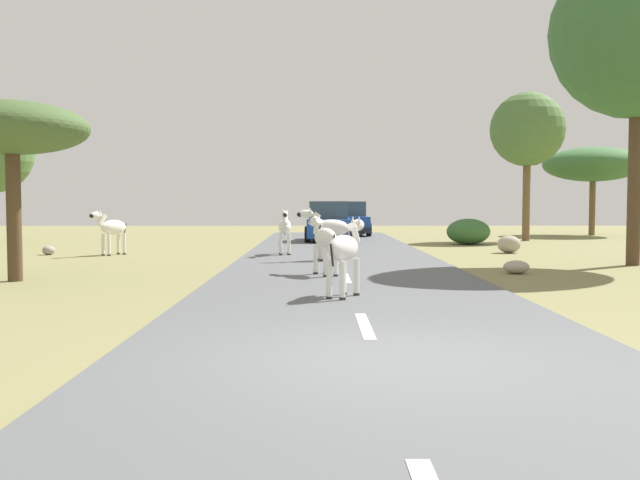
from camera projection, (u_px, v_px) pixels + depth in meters
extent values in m
plane|color=olive|center=(388.00, 363.00, 7.56)|extent=(90.00, 90.00, 0.00)
cube|color=#56595B|center=(377.00, 360.00, 7.56)|extent=(6.00, 64.00, 0.05)
cube|color=silver|center=(365.00, 325.00, 9.56)|extent=(0.16, 2.00, 0.01)
cube|color=silver|center=(346.00, 278.00, 15.55)|extent=(0.16, 2.00, 0.01)
cube|color=silver|center=(338.00, 257.00, 21.54)|extent=(0.16, 2.00, 0.01)
cube|color=silver|center=(333.00, 245.00, 27.53)|extent=(0.16, 2.00, 0.01)
cube|color=silver|center=(330.00, 238.00, 33.52)|extent=(0.16, 2.00, 0.01)
ellipsoid|color=silver|center=(285.00, 226.00, 22.73)|extent=(0.47, 1.05, 0.49)
cylinder|color=silver|center=(281.00, 244.00, 22.41)|extent=(0.11, 0.11, 0.70)
cylinder|color=#28231E|center=(281.00, 254.00, 22.43)|extent=(0.13, 0.13, 0.05)
cylinder|color=silver|center=(289.00, 244.00, 22.43)|extent=(0.11, 0.11, 0.70)
cylinder|color=#28231E|center=(289.00, 254.00, 22.45)|extent=(0.13, 0.13, 0.05)
cylinder|color=silver|center=(281.00, 243.00, 23.09)|extent=(0.11, 0.11, 0.70)
cylinder|color=#28231E|center=(281.00, 253.00, 23.10)|extent=(0.13, 0.13, 0.05)
cylinder|color=silver|center=(289.00, 243.00, 23.10)|extent=(0.11, 0.11, 0.70)
cylinder|color=#28231E|center=(289.00, 253.00, 23.12)|extent=(0.13, 0.13, 0.05)
cylinder|color=silver|center=(285.00, 219.00, 22.22)|extent=(0.21, 0.38, 0.41)
cube|color=black|center=(285.00, 216.00, 22.22)|extent=(0.06, 0.34, 0.29)
ellipsoid|color=silver|center=(285.00, 214.00, 21.97)|extent=(0.21, 0.46, 0.22)
ellipsoid|color=black|center=(285.00, 215.00, 21.79)|extent=(0.14, 0.16, 0.13)
cone|color=silver|center=(283.00, 211.00, 22.07)|extent=(0.09, 0.09, 0.13)
cone|color=silver|center=(287.00, 211.00, 22.08)|extent=(0.09, 0.09, 0.13)
cylinder|color=black|center=(285.00, 229.00, 23.25)|extent=(0.05, 0.15, 0.42)
ellipsoid|color=silver|center=(325.00, 238.00, 16.17)|extent=(0.72, 1.06, 0.46)
cylinder|color=silver|center=(325.00, 260.00, 16.54)|extent=(0.13, 0.13, 0.67)
cylinder|color=#28231E|center=(325.00, 273.00, 16.56)|extent=(0.15, 0.15, 0.04)
cylinder|color=silver|center=(316.00, 260.00, 16.45)|extent=(0.13, 0.13, 0.67)
cylinder|color=#28231E|center=(316.00, 273.00, 16.47)|extent=(0.15, 0.15, 0.04)
cylinder|color=silver|center=(336.00, 262.00, 15.94)|extent=(0.13, 0.13, 0.67)
cylinder|color=#28231E|center=(336.00, 275.00, 15.96)|extent=(0.15, 0.15, 0.04)
cylinder|color=silver|center=(326.00, 262.00, 15.85)|extent=(0.13, 0.13, 0.67)
cylinder|color=#28231E|center=(326.00, 276.00, 15.87)|extent=(0.15, 0.15, 0.04)
cylinder|color=silver|center=(318.00, 227.00, 16.59)|extent=(0.29, 0.39, 0.39)
cube|color=black|center=(318.00, 224.00, 16.59)|extent=(0.15, 0.32, 0.27)
ellipsoid|color=silver|center=(315.00, 221.00, 16.80)|extent=(0.32, 0.46, 0.21)
ellipsoid|color=black|center=(312.00, 221.00, 16.96)|extent=(0.17, 0.18, 0.13)
cone|color=silver|center=(319.00, 216.00, 16.72)|extent=(0.10, 0.10, 0.12)
cone|color=silver|center=(314.00, 216.00, 16.67)|extent=(0.10, 0.10, 0.12)
cylinder|color=black|center=(334.00, 243.00, 15.72)|extent=(0.08, 0.14, 0.40)
ellipsoid|color=silver|center=(114.00, 227.00, 23.03)|extent=(0.87, 1.11, 0.49)
cylinder|color=silver|center=(103.00, 245.00, 22.83)|extent=(0.14, 0.14, 0.71)
cylinder|color=#28231E|center=(103.00, 255.00, 22.85)|extent=(0.16, 0.16, 0.05)
cylinder|color=silver|center=(109.00, 245.00, 22.70)|extent=(0.14, 0.14, 0.71)
cylinder|color=#28231E|center=(109.00, 255.00, 22.72)|extent=(0.16, 0.16, 0.05)
cylinder|color=silver|center=(118.00, 244.00, 23.42)|extent=(0.14, 0.14, 0.71)
cylinder|color=#28231E|center=(119.00, 254.00, 23.44)|extent=(0.16, 0.16, 0.05)
cylinder|color=silver|center=(124.00, 244.00, 23.30)|extent=(0.14, 0.14, 0.71)
cylinder|color=#28231E|center=(124.00, 254.00, 23.31)|extent=(0.16, 0.16, 0.05)
cylinder|color=silver|center=(102.00, 220.00, 22.58)|extent=(0.35, 0.42, 0.42)
cube|color=black|center=(102.00, 217.00, 22.58)|extent=(0.20, 0.32, 0.29)
ellipsoid|color=silver|center=(96.00, 215.00, 22.36)|extent=(0.39, 0.49, 0.23)
ellipsoid|color=black|center=(92.00, 216.00, 22.20)|extent=(0.19, 0.20, 0.14)
cone|color=silver|center=(97.00, 212.00, 22.49)|extent=(0.12, 0.12, 0.13)
cone|color=silver|center=(100.00, 212.00, 22.42)|extent=(0.12, 0.12, 0.13)
cylinder|color=black|center=(125.00, 230.00, 23.49)|extent=(0.10, 0.15, 0.42)
ellipsoid|color=silver|center=(343.00, 248.00, 12.38)|extent=(0.78, 1.07, 0.47)
cylinder|color=silver|center=(357.00, 277.00, 12.65)|extent=(0.13, 0.13, 0.68)
cylinder|color=#28231E|center=(357.00, 294.00, 12.67)|extent=(0.15, 0.15, 0.05)
cylinder|color=silver|center=(344.00, 276.00, 12.76)|extent=(0.13, 0.13, 0.68)
cylinder|color=#28231E|center=(344.00, 293.00, 12.78)|extent=(0.15, 0.15, 0.05)
cylinder|color=silver|center=(343.00, 280.00, 12.07)|extent=(0.13, 0.13, 0.68)
cylinder|color=#28231E|center=(342.00, 299.00, 12.08)|extent=(0.15, 0.15, 0.05)
cylinder|color=silver|center=(329.00, 280.00, 12.17)|extent=(0.13, 0.13, 0.68)
cylinder|color=#28231E|center=(329.00, 298.00, 12.19)|extent=(0.15, 0.15, 0.05)
cylinder|color=silver|center=(353.00, 233.00, 12.80)|extent=(0.31, 0.40, 0.40)
cube|color=black|center=(353.00, 229.00, 12.80)|extent=(0.17, 0.31, 0.27)
ellipsoid|color=silver|center=(358.00, 225.00, 13.01)|extent=(0.35, 0.47, 0.22)
ellipsoid|color=black|center=(362.00, 226.00, 13.16)|extent=(0.18, 0.19, 0.13)
cone|color=silver|center=(359.00, 219.00, 12.88)|extent=(0.11, 0.11, 0.13)
cone|color=silver|center=(353.00, 219.00, 12.93)|extent=(0.11, 0.11, 0.13)
cylinder|color=black|center=(332.00, 255.00, 11.94)|extent=(0.09, 0.14, 0.40)
ellipsoid|color=silver|center=(331.00, 228.00, 20.33)|extent=(1.14, 0.67, 0.50)
cylinder|color=silver|center=(319.00, 248.00, 20.41)|extent=(0.13, 0.13, 0.73)
cylinder|color=#28231E|center=(319.00, 259.00, 20.43)|extent=(0.15, 0.15, 0.05)
cylinder|color=silver|center=(321.00, 248.00, 20.15)|extent=(0.13, 0.13, 0.73)
cylinder|color=#28231E|center=(321.00, 260.00, 20.17)|extent=(0.15, 0.15, 0.05)
cylinder|color=silver|center=(342.00, 247.00, 20.58)|extent=(0.13, 0.13, 0.73)
cylinder|color=#28231E|center=(342.00, 259.00, 20.60)|extent=(0.15, 0.15, 0.05)
cylinder|color=silver|center=(344.00, 248.00, 20.32)|extent=(0.13, 0.13, 0.73)
cylinder|color=#28231E|center=(344.00, 260.00, 20.34)|extent=(0.15, 0.15, 0.05)
cylinder|color=silver|center=(314.00, 219.00, 20.20)|extent=(0.42, 0.28, 0.43)
cube|color=black|center=(314.00, 216.00, 20.19)|extent=(0.35, 0.12, 0.30)
ellipsoid|color=silver|center=(306.00, 214.00, 20.13)|extent=(0.50, 0.30, 0.23)
ellipsoid|color=black|center=(300.00, 214.00, 20.08)|extent=(0.19, 0.17, 0.14)
cone|color=silver|center=(309.00, 210.00, 20.22)|extent=(0.11, 0.11, 0.14)
cone|color=silver|center=(310.00, 210.00, 20.08)|extent=(0.11, 0.11, 0.14)
cylinder|color=black|center=(349.00, 231.00, 20.47)|extent=(0.16, 0.07, 0.43)
cube|color=#1E479E|center=(329.00, 228.00, 30.93)|extent=(1.95, 4.26, 0.80)
cube|color=#334751|center=(329.00, 210.00, 30.69)|extent=(1.72, 2.26, 0.76)
cube|color=black|center=(330.00, 232.00, 33.10)|extent=(1.71, 0.22, 0.24)
cylinder|color=black|center=(349.00, 232.00, 32.26)|extent=(0.24, 0.69, 0.68)
cylinder|color=black|center=(310.00, 232.00, 32.32)|extent=(0.24, 0.69, 0.68)
cylinder|color=black|center=(350.00, 234.00, 29.57)|extent=(0.24, 0.69, 0.68)
cylinder|color=black|center=(307.00, 234.00, 29.62)|extent=(0.24, 0.69, 0.68)
cube|color=#1E479E|center=(348.00, 224.00, 36.24)|extent=(2.00, 4.28, 0.80)
cube|color=#334751|center=(348.00, 209.00, 36.40)|extent=(1.75, 2.28, 0.76)
cube|color=black|center=(352.00, 231.00, 34.10)|extent=(1.72, 0.24, 0.24)
cylinder|color=black|center=(333.00, 230.00, 34.86)|extent=(0.25, 0.69, 0.68)
cylinder|color=black|center=(369.00, 229.00, 34.96)|extent=(0.25, 0.69, 0.68)
cylinder|color=black|center=(329.00, 228.00, 37.55)|extent=(0.25, 0.69, 0.68)
cylinder|color=black|center=(363.00, 228.00, 37.65)|extent=(0.25, 0.69, 0.68)
cylinder|color=#4C3823|center=(14.00, 218.00, 15.35)|extent=(0.31, 0.31, 2.79)
ellipsoid|color=#425B2D|center=(12.00, 128.00, 15.24)|extent=(3.30, 3.30, 1.15)
cylinder|color=brown|center=(526.00, 200.00, 31.66)|extent=(0.34, 0.34, 3.71)
sphere|color=#4C7038|center=(527.00, 129.00, 31.48)|extent=(3.33, 3.33, 3.33)
cylinder|color=#4C3823|center=(634.00, 184.00, 19.18)|extent=(0.36, 0.36, 4.49)
sphere|color=#386633|center=(638.00, 31.00, 18.96)|extent=(4.71, 4.71, 4.71)
cylinder|color=brown|center=(592.00, 208.00, 37.00)|extent=(0.32, 0.32, 2.84)
ellipsoid|color=#386633|center=(593.00, 164.00, 36.88)|extent=(5.16, 5.16, 1.81)
ellipsoid|color=#386633|center=(468.00, 232.00, 28.84)|extent=(1.79, 1.61, 1.07)
ellipsoid|color=gray|center=(49.00, 250.00, 23.18)|extent=(0.41, 0.44, 0.31)
ellipsoid|color=#A89E8C|center=(509.00, 244.00, 23.99)|extent=(0.79, 0.71, 0.60)
ellipsoid|color=#A89E8C|center=(516.00, 267.00, 17.01)|extent=(0.63, 0.54, 0.32)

